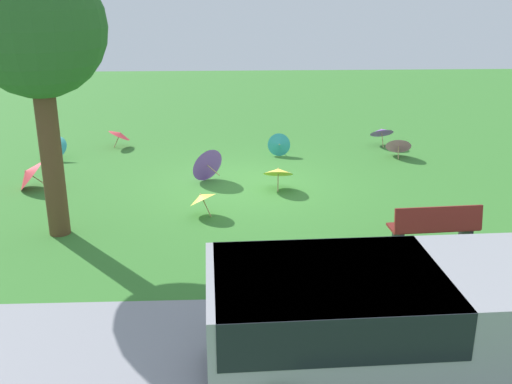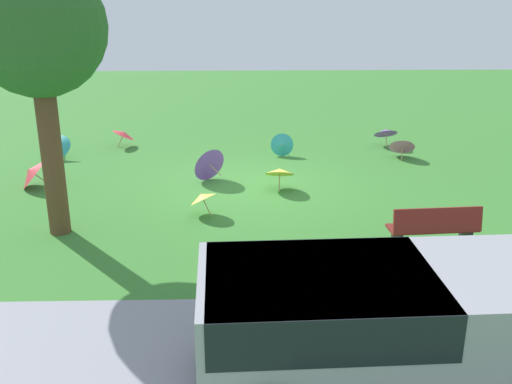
{
  "view_description": "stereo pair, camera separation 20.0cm",
  "coord_description": "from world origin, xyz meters",
  "views": [
    {
      "loc": [
        0.35,
        13.53,
        4.59
      ],
      "look_at": [
        -0.15,
        2.18,
        0.6
      ],
      "focal_mm": 41.75,
      "sensor_mm": 36.0,
      "label": 1
    },
    {
      "loc": [
        0.15,
        13.54,
        4.59
      ],
      "look_at": [
        -0.15,
        2.18,
        0.6
      ],
      "focal_mm": 41.75,
      "sensor_mm": 36.0,
      "label": 2
    }
  ],
  "objects": [
    {
      "name": "parasol_red_0",
      "position": [
        5.1,
        0.01,
        0.39
      ],
      "size": [
        0.82,
        0.94,
        0.77
      ],
      "color": "tan",
      "rests_on": "ground"
    },
    {
      "name": "shade_tree",
      "position": [
        3.69,
        2.73,
        3.79
      ],
      "size": [
        2.44,
        2.44,
        5.09
      ],
      "color": "brown",
      "rests_on": "ground"
    },
    {
      "name": "parasol_purple_2",
      "position": [
        0.96,
        -0.43,
        0.43
      ],
      "size": [
        0.9,
        0.84,
        0.86
      ],
      "color": "tan",
      "rests_on": "ground"
    },
    {
      "name": "parasol_teal_1",
      "position": [
        5.24,
        -2.47,
        0.35
      ],
      "size": [
        0.94,
        0.84,
        0.68
      ],
      "color": "tan",
      "rests_on": "ground"
    },
    {
      "name": "ground",
      "position": [
        0.0,
        0.0,
        0.0
      ],
      "size": [
        40.0,
        40.0,
        0.0
      ],
      "primitive_type": "plane",
      "color": "#387A2D"
    },
    {
      "name": "parasol_purple_0",
      "position": [
        -4.15,
        -3.58,
        0.43
      ],
      "size": [
        0.75,
        0.73,
        0.67
      ],
      "color": "tan",
      "rests_on": "ground"
    },
    {
      "name": "parasol_pink_1",
      "position": [
        -4.33,
        -2.36,
        0.35
      ],
      "size": [
        0.81,
        0.72,
        0.64
      ],
      "color": "tan",
      "rests_on": "ground"
    },
    {
      "name": "parasol_yellow_1",
      "position": [
        -0.75,
        0.28,
        0.44
      ],
      "size": [
        0.76,
        0.75,
        0.65
      ],
      "color": "tan",
      "rests_on": "ground"
    },
    {
      "name": "park_bench",
      "position": [
        -3.28,
        3.85,
        0.47
      ],
      "size": [
        1.63,
        0.6,
        0.9
      ],
      "color": "maroon",
      "rests_on": "ground"
    },
    {
      "name": "parasol_yellow_0",
      "position": [
        0.97,
        1.87,
        0.39
      ],
      "size": [
        0.81,
        0.82,
        0.6
      ],
      "color": "tan",
      "rests_on": "ground"
    },
    {
      "name": "van_dark",
      "position": [
        -1.49,
        7.59,
        0.91
      ],
      "size": [
        4.67,
        2.27,
        1.53
      ],
      "color": "#99999E",
      "rests_on": "ground"
    },
    {
      "name": "parasol_red_1",
      "position": [
        3.61,
        -3.74,
        0.39
      ],
      "size": [
        0.81,
        0.83,
        0.59
      ],
      "color": "tan",
      "rests_on": "ground"
    },
    {
      "name": "parasol_teal_0",
      "position": [
        -1.01,
        -2.59,
        0.32
      ],
      "size": [
        0.64,
        0.65,
        0.65
      ],
      "color": "tan",
      "rests_on": "ground"
    }
  ]
}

